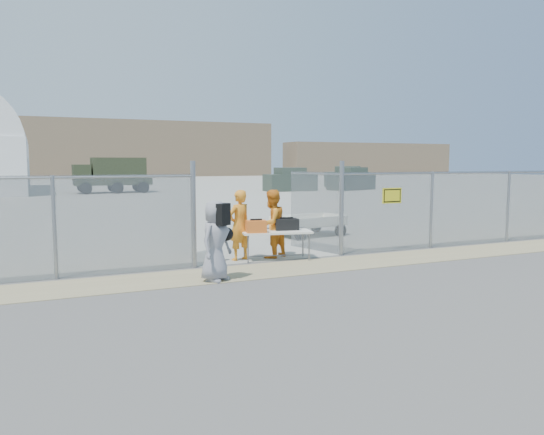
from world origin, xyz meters
name	(u,v)px	position (x,y,z in m)	size (l,w,h in m)	color
ground	(310,277)	(0.00, 0.00, 0.00)	(160.00, 160.00, 0.00)	#555353
tarmac_inside	(98,188)	(0.00, 42.00, 0.01)	(160.00, 80.00, 0.01)	#999B8F
dirt_strip	(289,268)	(0.00, 1.00, 0.01)	(44.00, 1.60, 0.01)	tan
distant_hills	(105,149)	(5.00, 78.00, 4.50)	(140.00, 6.00, 9.00)	#7F684F
chain_link_fence	(272,217)	(0.00, 2.00, 1.10)	(40.00, 0.20, 2.20)	gray
folding_table	(276,246)	(0.17, 2.10, 0.37)	(1.74, 0.73, 0.74)	white
orange_bag	(256,226)	(-0.41, 2.05, 0.89)	(0.48, 0.32, 0.30)	orange
black_duffel	(286,224)	(0.49, 2.20, 0.88)	(0.60, 0.35, 0.29)	black
security_worker_left	(239,225)	(-0.70, 2.45, 0.89)	(0.65, 0.43, 1.78)	orange
security_worker_right	(272,224)	(0.19, 2.45, 0.88)	(0.86, 0.67, 1.76)	orange
visitor	(215,241)	(-1.97, 0.47, 0.84)	(0.83, 0.54, 1.69)	gray
utility_trailer	(309,225)	(2.94, 5.58, 0.37)	(3.02, 1.55, 0.73)	white
military_truck	(113,175)	(0.28, 33.49, 1.39)	(5.83, 2.15, 2.78)	#2E3621
parked_vehicle_near	(290,180)	(14.18, 30.02, 0.96)	(4.24, 1.92, 1.92)	#374339
parked_vehicle_mid	(348,177)	(22.54, 34.35, 0.98)	(4.34, 1.96, 1.96)	#374339
parked_vehicle_far	(351,179)	(19.82, 29.42, 0.96)	(4.25, 1.92, 1.92)	#374339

